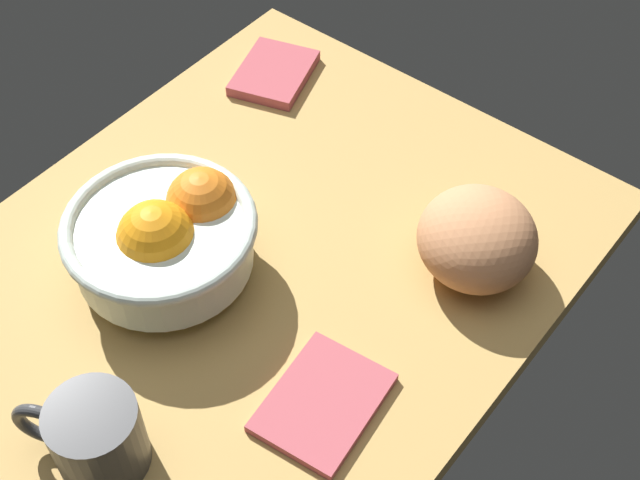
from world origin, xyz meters
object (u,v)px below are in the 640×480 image
fruit_bowl (166,235)px  napkin_spare (274,73)px  mug (94,437)px  bread_loaf (477,239)px  napkin_folded (323,402)px

fruit_bowl → napkin_spare: bearing=21.4°
napkin_spare → mug: mug is taller
fruit_bowl → bread_loaf: size_ratio=1.55×
napkin_spare → napkin_folded: bearing=-133.9°
napkin_folded → napkin_spare: napkin_spare is taller
fruit_bowl → mug: 23.41cm
fruit_bowl → napkin_spare: size_ratio=1.81×
mug → napkin_folded: bearing=-36.1°
napkin_spare → mug: size_ratio=0.94×
fruit_bowl → napkin_folded: bearing=-97.2°
fruit_bowl → mug: size_ratio=1.70×
bread_loaf → mug: size_ratio=1.10×
fruit_bowl → bread_loaf: 33.43cm
bread_loaf → napkin_spare: size_ratio=1.16×
bread_loaf → napkin_spare: bread_loaf is taller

